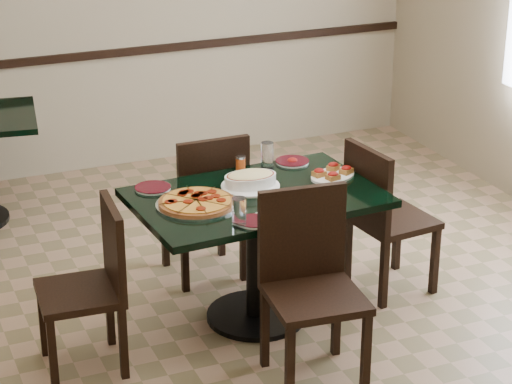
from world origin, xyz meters
name	(u,v)px	position (x,y,z in m)	size (l,w,h in m)	color
floor	(246,326)	(0.00, 0.00, 0.00)	(5.50, 5.50, 0.00)	#926F54
room_shell	(287,35)	(1.02, 1.73, 1.17)	(5.50, 5.50, 5.50)	white
main_table	(256,225)	(0.09, 0.07, 0.57)	(1.35, 0.92, 0.75)	black
chair_far	(208,199)	(0.01, 0.63, 0.52)	(0.43, 0.43, 0.93)	black
chair_near	(309,275)	(0.12, -0.53, 0.54)	(0.49, 0.49, 0.97)	black
chair_right	(381,211)	(0.88, 0.09, 0.51)	(0.47, 0.47, 0.91)	black
chair_left	(95,279)	(-0.84, -0.06, 0.49)	(0.44, 0.44, 0.88)	black
pepperoni_pizza	(197,202)	(-0.26, 0.05, 0.77)	(0.43, 0.43, 0.04)	silver
lasagna_casserole	(250,179)	(0.10, 0.17, 0.80)	(0.32, 0.32, 0.09)	white
bread_basket	(289,200)	(0.18, -0.17, 0.79)	(0.25, 0.20, 0.09)	brown
bruschetta_platter	(333,173)	(0.58, 0.14, 0.77)	(0.35, 0.30, 0.05)	white
side_plate_near	(255,221)	(-0.06, -0.28, 0.76)	(0.17, 0.17, 0.02)	white
side_plate_far_r	(292,161)	(0.47, 0.43, 0.76)	(0.20, 0.20, 0.03)	white
side_plate_far_l	(153,188)	(-0.40, 0.35, 0.76)	(0.20, 0.20, 0.02)	white
napkin_setting	(268,216)	(0.03, -0.23, 0.75)	(0.16, 0.16, 0.01)	white
water_glass_a	(267,155)	(0.30, 0.41, 0.83)	(0.07, 0.07, 0.15)	white
water_glass_b	(239,212)	(-0.15, -0.29, 0.83)	(0.07, 0.07, 0.15)	white
pepper_shaker	(240,164)	(0.14, 0.41, 0.80)	(0.06, 0.06, 0.10)	#B84C13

